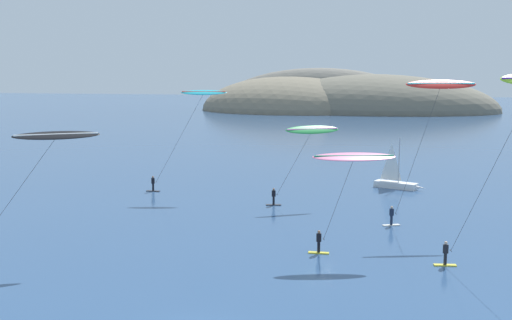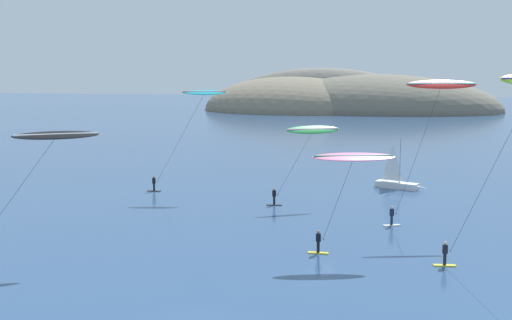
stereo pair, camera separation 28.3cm
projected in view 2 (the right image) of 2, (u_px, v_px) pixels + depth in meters
headland_island at (333, 110)px, 209.87m from camera, size 96.22×55.35×27.68m
sailboat_near at (399, 183)px, 71.86m from camera, size 5.84×3.15×5.70m
kitesurfer_pink at (351, 163)px, 45.75m from camera, size 6.24×3.15×7.37m
kitesurfer_green at (310, 136)px, 63.19m from camera, size 6.97×4.23×7.80m
kitesurfer_red at (437, 96)px, 53.47m from camera, size 7.52×2.92×12.46m
kitesurfer_cyan at (200, 102)px, 68.95m from camera, size 8.82×2.55×11.13m
kitesurfer_black at (49, 146)px, 44.50m from camera, size 8.52×5.95×9.04m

